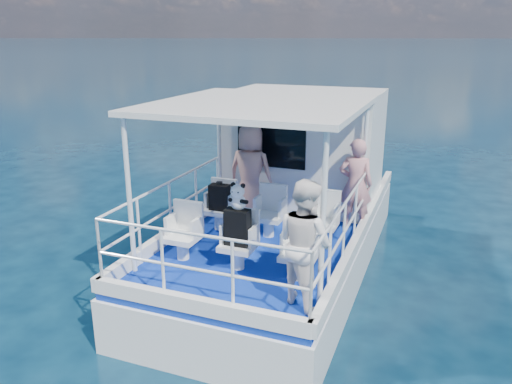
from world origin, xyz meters
TOP-DOWN VIEW (x-y plane):
  - ground at (0.00, 0.00)m, footprint 2000.00×2000.00m
  - hull at (0.00, 1.00)m, footprint 3.00×7.00m
  - deck at (0.00, 1.00)m, footprint 2.90×6.90m
  - cabin at (0.00, 2.30)m, footprint 2.85×2.00m
  - canopy at (0.00, -0.20)m, footprint 3.00×3.20m
  - canopy_posts at (0.00, -0.25)m, footprint 2.77×2.97m
  - railings at (0.00, -0.58)m, footprint 2.84×3.59m
  - seat_port_fwd at (-0.90, 0.20)m, footprint 0.48×0.46m
  - seat_center_fwd at (0.00, 0.20)m, footprint 0.48×0.46m
  - seat_stbd_fwd at (0.90, 0.20)m, footprint 0.48×0.46m
  - seat_port_aft at (-0.90, -1.10)m, footprint 0.48×0.46m
  - seat_center_aft at (0.00, -1.10)m, footprint 0.48×0.46m
  - seat_stbd_aft at (0.90, -1.10)m, footprint 0.48×0.46m
  - passenger_port_fwd at (-0.60, 0.90)m, footprint 0.67×0.49m
  - passenger_stbd_fwd at (1.25, 1.08)m, footprint 0.63×0.46m
  - passenger_stbd_aft at (1.14, -1.68)m, footprint 0.98×0.93m
  - backpack_port at (-0.86, 0.13)m, footprint 0.34×0.19m
  - backpack_center at (0.00, -1.12)m, footprint 0.35×0.20m
  - compact_camera at (-0.86, 0.15)m, footprint 0.09×0.05m
  - panda at (0.01, -1.11)m, footprint 0.25×0.20m

SIDE VIEW (x-z plane):
  - ground at x=0.00m, z-range 0.00..0.00m
  - hull at x=0.00m, z-range -0.80..0.80m
  - deck at x=0.00m, z-range 0.80..0.90m
  - seat_port_fwd at x=-0.90m, z-range 0.90..1.28m
  - seat_center_fwd at x=0.00m, z-range 0.90..1.28m
  - seat_stbd_fwd at x=0.90m, z-range 0.90..1.28m
  - seat_port_aft at x=-0.90m, z-range 0.90..1.28m
  - seat_center_aft at x=0.00m, z-range 0.90..1.28m
  - seat_stbd_aft at x=0.90m, z-range 0.90..1.28m
  - railings at x=0.00m, z-range 0.90..1.90m
  - backpack_port at x=-0.86m, z-range 1.28..1.72m
  - backpack_center at x=0.00m, z-range 1.28..1.80m
  - passenger_stbd_fwd at x=1.25m, z-range 0.90..2.48m
  - passenger_stbd_aft at x=1.14m, z-range 0.90..2.50m
  - compact_camera at x=-0.86m, z-range 1.72..1.78m
  - passenger_port_fwd at x=-0.60m, z-range 0.90..2.63m
  - panda at x=0.01m, z-range 1.80..2.18m
  - cabin at x=0.00m, z-range 0.90..3.10m
  - canopy_posts at x=0.00m, z-range 0.90..3.10m
  - canopy at x=0.00m, z-range 3.10..3.18m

